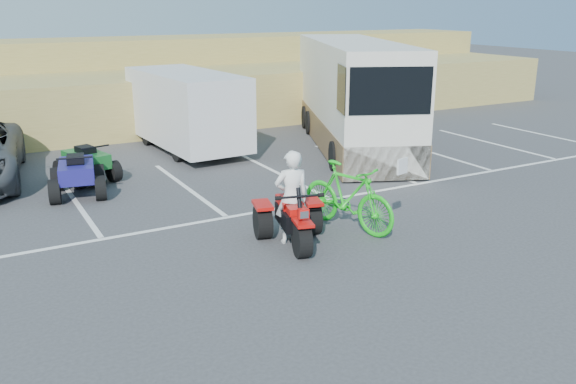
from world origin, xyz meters
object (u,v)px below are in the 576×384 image
rv_motorhome (352,101)px  quad_atv_green (88,181)px  cargo_trailer (186,108)px  red_trike_atv (294,245)px  green_dirt_bike (348,197)px  rider (292,197)px  quad_atv_blue (79,195)px

rv_motorhome → quad_atv_green: bearing=-155.2°
cargo_trailer → red_trike_atv: bearing=-100.1°
green_dirt_bike → quad_atv_green: size_ratio=1.46×
rv_motorhome → rider: bearing=-109.0°
quad_atv_green → quad_atv_blue: bearing=-125.8°
rider → quad_atv_green: (-2.60, 6.41, -0.92)m
rider → rv_motorhome: 9.00m
rider → quad_atv_blue: size_ratio=1.08×
red_trike_atv → green_dirt_bike: size_ratio=0.77×
cargo_trailer → quad_atv_blue: bearing=-143.4°
red_trike_atv → quad_atv_green: (-2.56, 6.55, 0.00)m
rider → quad_atv_blue: (-3.06, 5.21, -0.92)m
green_dirt_bike → red_trike_atv: bearing=173.0°
rider → rv_motorhome: bearing=-117.0°
cargo_trailer → quad_atv_green: cargo_trailer is taller
green_dirt_bike → cargo_trailer: size_ratio=0.43×
rv_motorhome → green_dirt_bike: bearing=-102.2°
red_trike_atv → rider: bearing=90.0°
quad_atv_green → rv_motorhome: bearing=-12.9°
red_trike_atv → rider: (0.04, 0.14, 0.92)m
rider → cargo_trailer: (0.99, 8.61, 0.41)m
rv_motorhome → red_trike_atv: bearing=-108.6°
red_trike_atv → green_dirt_bike: 1.59m
red_trike_atv → rider: 0.93m
rider → green_dirt_bike: size_ratio=0.79×
rider → red_trike_atv: bearing=90.0°
cargo_trailer → quad_atv_blue: 5.46m
rv_motorhome → quad_atv_green: 8.72m
quad_atv_blue → cargo_trailer: bearing=50.9°
rider → cargo_trailer: size_ratio=0.34×
red_trike_atv → rider: rider is taller
quad_atv_blue → quad_atv_green: size_ratio=1.07×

